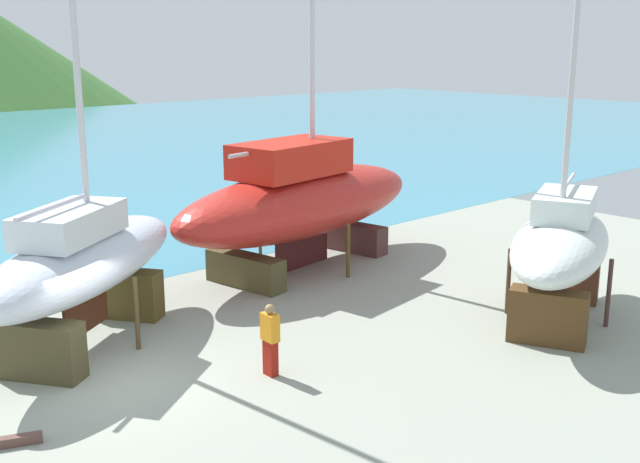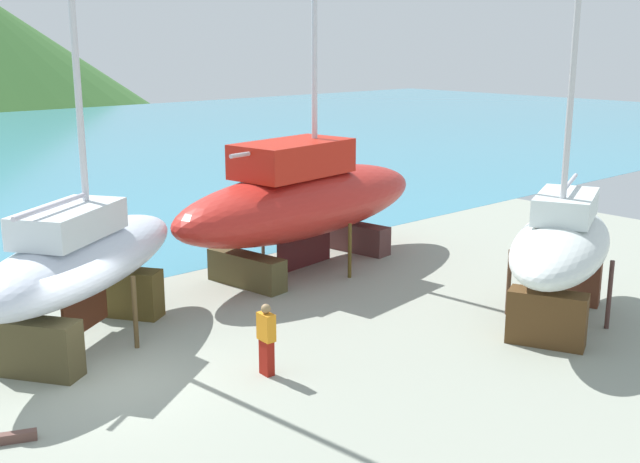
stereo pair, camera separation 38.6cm
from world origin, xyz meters
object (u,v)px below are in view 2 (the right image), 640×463
Objects in this scene: sailboat_mid_port at (561,247)px; worker at (266,338)px; sailboat_large_starboard at (303,199)px; sailboat_far_slipway at (81,262)px.

sailboat_mid_port is 7.33× the size of worker.
worker is at bearing -144.40° from sailboat_large_starboard.
sailboat_large_starboard reaches higher than worker.
sailboat_far_slipway is at bearing -58.23° from sailboat_mid_port.
worker is (-6.19, -5.97, -1.44)m from sailboat_large_starboard.
worker is (2.20, -4.48, -1.23)m from sailboat_far_slipway.
sailboat_large_starboard is 8.72m from worker.
sailboat_mid_port reaches higher than worker.
sailboat_mid_port is 0.65× the size of sailboat_large_starboard.
worker is at bearing -97.60° from sailboat_far_slipway.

